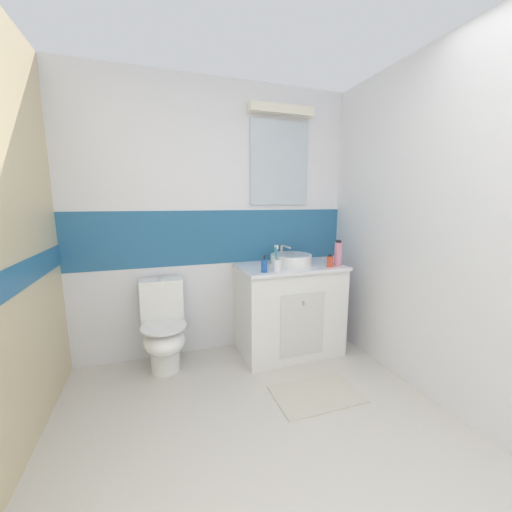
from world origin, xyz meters
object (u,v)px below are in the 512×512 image
toothbrush_cup (277,264)px  perfume_flask_small (330,261)px  shampoo_bottle_tall (338,254)px  toilet (164,329)px  sink_basin (291,259)px  soap_dispenser (264,266)px

toothbrush_cup → perfume_flask_small: size_ratio=1.93×
perfume_flask_small → shampoo_bottle_tall: (0.10, 0.03, 0.06)m
toilet → shampoo_bottle_tall: (1.55, -0.22, 0.60)m
toilet → toothbrush_cup: toothbrush_cup is taller
sink_basin → toilet: sink_basin is taller
soap_dispenser → perfume_flask_small: soap_dispenser is taller
sink_basin → shampoo_bottle_tall: (0.37, -0.22, 0.06)m
sink_basin → toothbrush_cup: 0.35m
perfume_flask_small → shampoo_bottle_tall: 0.12m
toilet → toothbrush_cup: (0.94, -0.24, 0.55)m
toilet → perfume_flask_small: size_ratio=6.68×
toilet → perfume_flask_small: bearing=-9.8°
sink_basin → perfume_flask_small: size_ratio=3.72×
perfume_flask_small → toilet: bearing=170.2°
toothbrush_cup → sink_basin: bearing=45.0°
soap_dispenser → shampoo_bottle_tall: size_ratio=0.62×
toothbrush_cup → shampoo_bottle_tall: bearing=2.2°
toothbrush_cup → shampoo_bottle_tall: (0.61, 0.02, 0.05)m
toothbrush_cup → soap_dispenser: (-0.11, -0.00, -0.01)m
sink_basin → shampoo_bottle_tall: size_ratio=1.85×
toilet → soap_dispenser: soap_dispenser is taller
soap_dispenser → perfume_flask_small: bearing=-0.2°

